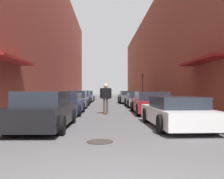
% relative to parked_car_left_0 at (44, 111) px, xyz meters
% --- Properties ---
extents(ground, '(118.87, 118.87, 0.00)m').
position_rel_parked_car_left_0_xyz_m(ground, '(2.37, 15.94, -0.64)').
color(ground, '#515154').
extents(curb_strip_left, '(1.80, 54.03, 0.12)m').
position_rel_parked_car_left_0_xyz_m(curb_strip_left, '(-2.01, 21.34, -0.58)').
color(curb_strip_left, gray).
rests_on(curb_strip_left, ground).
extents(curb_strip_right, '(1.80, 54.03, 0.12)m').
position_rel_parked_car_left_0_xyz_m(curb_strip_right, '(6.75, 21.34, -0.58)').
color(curb_strip_right, gray).
rests_on(curb_strip_right, ground).
extents(building_row_left, '(4.90, 54.03, 14.79)m').
position_rel_parked_car_left_0_xyz_m(building_row_left, '(-4.91, 21.34, 6.75)').
color(building_row_left, brown).
rests_on(building_row_left, ground).
extents(building_row_right, '(4.90, 54.03, 11.33)m').
position_rel_parked_car_left_0_xyz_m(building_row_right, '(9.65, 21.34, 5.02)').
color(building_row_right, brown).
rests_on(building_row_right, ground).
extents(parked_car_left_0, '(1.87, 4.52, 1.34)m').
position_rel_parked_car_left_0_xyz_m(parked_car_left_0, '(0.00, 0.00, 0.00)').
color(parked_car_left_0, black).
rests_on(parked_car_left_0, ground).
extents(parked_car_left_1, '(2.06, 4.03, 1.21)m').
position_rel_parked_car_left_0_xyz_m(parked_car_left_1, '(-0.09, 5.21, -0.05)').
color(parked_car_left_1, navy).
rests_on(parked_car_left_1, ground).
extents(parked_car_left_2, '(1.92, 4.79, 1.31)m').
position_rel_parked_car_left_0_xyz_m(parked_car_left_2, '(-0.06, 11.08, -0.02)').
color(parked_car_left_2, '#515459').
rests_on(parked_car_left_2, ground).
extents(parked_car_left_3, '(2.02, 4.52, 1.32)m').
position_rel_parked_car_left_0_xyz_m(parked_car_left_3, '(-0.16, 16.43, -0.01)').
color(parked_car_left_3, navy).
rests_on(parked_car_left_3, ground).
extents(parked_car_left_4, '(2.00, 4.25, 1.28)m').
position_rel_parked_car_left_0_xyz_m(parked_car_left_4, '(-0.03, 21.44, -0.03)').
color(parked_car_left_4, gray).
rests_on(parked_car_left_4, ground).
extents(parked_car_right_0, '(1.93, 4.52, 1.15)m').
position_rel_parked_car_left_0_xyz_m(parked_car_right_0, '(4.79, 0.12, -0.08)').
color(parked_car_right_0, silver).
rests_on(parked_car_right_0, ground).
extents(parked_car_right_1, '(2.08, 4.61, 1.29)m').
position_rel_parked_car_left_0_xyz_m(parked_car_right_1, '(4.91, 5.58, -0.02)').
color(parked_car_right_1, maroon).
rests_on(parked_car_right_1, ground).
extents(parked_car_right_2, '(1.85, 4.39, 1.14)m').
position_rel_parked_car_left_0_xyz_m(parked_car_right_2, '(4.87, 11.34, -0.08)').
color(parked_car_right_2, gray).
rests_on(parked_car_right_2, ground).
extents(parked_car_right_3, '(2.09, 4.41, 1.29)m').
position_rel_parked_car_left_0_xyz_m(parked_car_right_3, '(4.73, 16.97, -0.00)').
color(parked_car_right_3, '#515459').
rests_on(parked_car_right_3, ground).
extents(skateboarder, '(0.67, 0.78, 1.76)m').
position_rel_parked_car_left_0_xyz_m(skateboarder, '(2.24, 5.43, 0.44)').
color(skateboarder, brown).
rests_on(skateboarder, ground).
extents(manhole_cover, '(0.70, 0.70, 0.02)m').
position_rel_parked_car_left_0_xyz_m(manhole_cover, '(2.03, -2.37, -0.63)').
color(manhole_cover, '#332D28').
rests_on(manhole_cover, ground).
extents(traffic_light, '(0.16, 0.22, 3.23)m').
position_rel_parked_car_left_0_xyz_m(traffic_light, '(6.80, 20.84, 1.49)').
color(traffic_light, '#2D2D2D').
rests_on(traffic_light, curb_strip_right).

